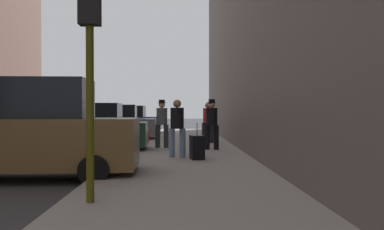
{
  "coord_description": "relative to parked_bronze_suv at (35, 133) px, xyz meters",
  "views": [
    {
      "loc": [
        5.86,
        -10.87,
        1.57
      ],
      "look_at": [
        6.41,
        7.68,
        1.32
      ],
      "focal_mm": 40.0,
      "sensor_mm": 36.0,
      "label": 1
    }
  ],
  "objects": [
    {
      "name": "sidewalk",
      "position": [
        3.35,
        1.25,
        -0.96
      ],
      "size": [
        4.0,
        40.0,
        0.15
      ],
      "primitive_type": "cube",
      "color": "gray",
      "rests_on": "ground_plane"
    },
    {
      "name": "pedestrian_in_jeans",
      "position": [
        3.15,
        3.09,
        0.07
      ],
      "size": [
        0.52,
        0.44,
        1.71
      ],
      "color": "#728CB2",
      "rests_on": "sidewalk"
    },
    {
      "name": "parked_blue_sedan",
      "position": [
        0.0,
        16.41,
        -0.18
      ],
      "size": [
        4.25,
        2.16,
        1.79
      ],
      "color": "navy",
      "rests_on": "ground_plane"
    },
    {
      "name": "pedestrian_with_fedora",
      "position": [
        4.36,
        5.41,
        0.1
      ],
      "size": [
        0.51,
        0.42,
        1.78
      ],
      "color": "black",
      "rests_on": "sidewalk"
    },
    {
      "name": "parked_dark_green_sedan",
      "position": [
        0.0,
        5.63,
        -0.18
      ],
      "size": [
        4.24,
        2.13,
        1.79
      ],
      "color": "#193828",
      "rests_on": "ground_plane"
    },
    {
      "name": "fire_hydrant",
      "position": [
        1.8,
        8.6,
        -0.54
      ],
      "size": [
        0.42,
        0.22,
        0.7
      ],
      "color": "red",
      "rests_on": "sidewalk"
    },
    {
      "name": "parked_gray_coupe",
      "position": [
        0.0,
        11.24,
        -0.18
      ],
      "size": [
        4.26,
        2.18,
        1.79
      ],
      "color": "slate",
      "rests_on": "ground_plane"
    },
    {
      "name": "parked_bronze_suv",
      "position": [
        0.0,
        0.0,
        0.0
      ],
      "size": [
        4.65,
        2.15,
        2.25
      ],
      "color": "brown",
      "rests_on": "ground_plane"
    },
    {
      "name": "pedestrian_in_red_jacket",
      "position": [
        4.42,
        8.46,
        0.07
      ],
      "size": [
        0.5,
        0.4,
        1.71
      ],
      "color": "black",
      "rests_on": "sidewalk"
    },
    {
      "name": "pedestrian_with_beanie",
      "position": [
        2.57,
        6.25,
        0.1
      ],
      "size": [
        0.52,
        0.46,
        1.78
      ],
      "color": "#333338",
      "rests_on": "sidewalk"
    },
    {
      "name": "rolling_suitcase",
      "position": [
        3.72,
        2.51,
        -0.54
      ],
      "size": [
        0.43,
        0.6,
        1.04
      ],
      "color": "black",
      "rests_on": "sidewalk"
    },
    {
      "name": "traffic_light",
      "position": [
        1.85,
        -3.06,
        1.73
      ],
      "size": [
        0.32,
        0.32,
        3.6
      ],
      "color": "#514C0F",
      "rests_on": "sidewalk"
    }
  ]
}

